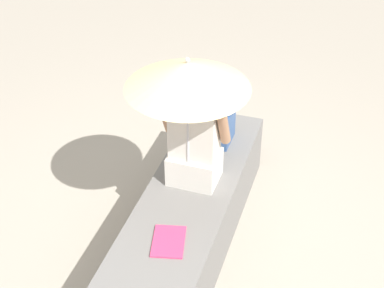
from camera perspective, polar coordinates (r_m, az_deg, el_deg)
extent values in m
plane|color=#9E9384|center=(4.52, -0.22, -9.15)|extent=(14.00, 14.00, 0.00)
cube|color=slate|center=(4.35, -0.23, -6.87)|extent=(2.09, 0.59, 0.49)
cube|color=beige|center=(4.22, 0.23, -2.14)|extent=(0.29, 0.34, 0.22)
cube|color=beige|center=(4.02, 0.25, 1.81)|extent=(0.20, 0.32, 0.48)
sphere|color=#9E7051|center=(3.84, 0.26, 6.04)|extent=(0.20, 0.20, 0.20)
cylinder|color=#9E7051|center=(4.06, -2.43, 2.59)|extent=(0.20, 0.07, 0.32)
cylinder|color=#9E7051|center=(3.96, 3.00, 1.59)|extent=(0.20, 0.07, 0.32)
cylinder|color=#B7B7BC|center=(3.93, -0.40, 1.43)|extent=(0.02, 0.02, 0.98)
cone|color=#DBBC7F|center=(3.72, -0.42, 6.52)|extent=(0.80, 0.80, 0.18)
sphere|color=#B7B7BC|center=(3.67, -0.43, 7.95)|extent=(0.03, 0.03, 0.03)
cube|color=#335184|center=(4.60, 2.80, 1.69)|extent=(0.26, 0.16, 0.27)
torus|color=#335184|center=(4.51, 2.85, 3.27)|extent=(0.19, 0.19, 0.01)
cube|color=#D83866|center=(3.82, -2.22, -9.18)|extent=(0.32, 0.26, 0.01)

